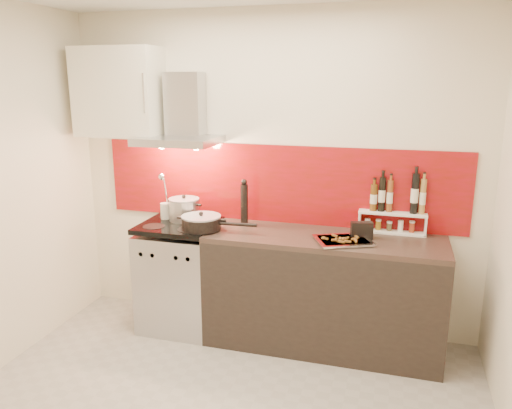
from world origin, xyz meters
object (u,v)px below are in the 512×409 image
(range_stove, at_px, (181,276))
(baking_tray, at_px, (343,240))
(pepper_mill, at_px, (244,203))
(stock_pot, at_px, (184,209))
(saute_pan, at_px, (202,222))
(counter, at_px, (323,291))

(range_stove, distance_m, baking_tray, 1.43)
(pepper_mill, bearing_deg, stock_pot, -176.53)
(stock_pot, bearing_deg, saute_pan, -39.72)
(range_stove, height_order, stock_pot, stock_pot)
(range_stove, relative_size, baking_tray, 1.88)
(pepper_mill, relative_size, baking_tray, 0.79)
(baking_tray, bearing_deg, counter, 144.44)
(saute_pan, distance_m, baking_tray, 1.10)
(counter, height_order, stock_pot, stock_pot)
(range_stove, xyz_separation_m, counter, (1.20, 0.00, 0.01))
(counter, bearing_deg, stock_pot, 175.77)
(range_stove, bearing_deg, saute_pan, -23.00)
(range_stove, height_order, pepper_mill, pepper_mill)
(stock_pot, distance_m, baking_tray, 1.35)
(saute_pan, bearing_deg, counter, 6.61)
(range_stove, xyz_separation_m, saute_pan, (0.25, -0.11, 0.52))
(saute_pan, distance_m, pepper_mill, 0.38)
(range_stove, distance_m, pepper_mill, 0.84)
(stock_pot, distance_m, saute_pan, 0.31)
(counter, relative_size, baking_tray, 3.72)
(pepper_mill, xyz_separation_m, baking_tray, (0.82, -0.22, -0.17))
(stock_pot, height_order, baking_tray, stock_pot)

